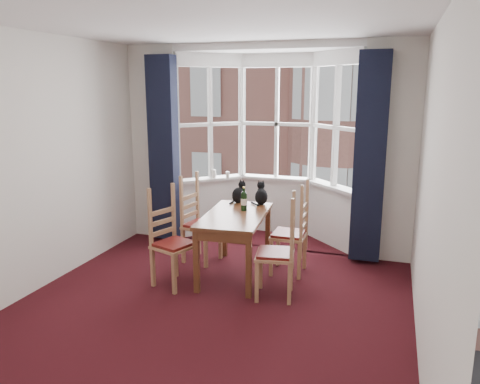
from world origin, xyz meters
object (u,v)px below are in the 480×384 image
at_px(chair_left_near, 169,244).
at_px(candle_tall, 214,174).
at_px(chair_right_far, 296,236).
at_px(cat_left, 239,194).
at_px(wine_bottle, 244,200).
at_px(candle_short, 228,175).
at_px(cat_right, 261,195).
at_px(dining_table, 235,223).
at_px(chair_left_far, 196,225).
at_px(chair_right_near, 283,255).

xyz_separation_m(chair_left_near, candle_tall, (-0.19, 1.93, 0.46)).
height_order(chair_left_near, chair_right_far, same).
distance_m(chair_right_far, cat_left, 0.95).
bearing_deg(wine_bottle, candle_short, 117.41).
distance_m(chair_right_far, cat_right, 0.71).
distance_m(candle_tall, candle_short, 0.21).
xyz_separation_m(dining_table, cat_left, (-0.14, 0.55, 0.22)).
distance_m(chair_right_far, wine_bottle, 0.76).
xyz_separation_m(chair_right_far, wine_bottle, (-0.63, -0.08, 0.41)).
distance_m(cat_left, cat_right, 0.30).
height_order(cat_left, cat_right, cat_right).
xyz_separation_m(chair_left_far, candle_short, (0.02, 1.17, 0.45)).
distance_m(dining_table, cat_right, 0.62).
relative_size(chair_left_far, cat_right, 2.98).
bearing_deg(chair_left_far, wine_bottle, -10.70).
bearing_deg(chair_right_near, chair_left_far, 150.88).
distance_m(chair_left_near, chair_right_far, 1.52).
relative_size(cat_left, cat_right, 0.98).
distance_m(dining_table, wine_bottle, 0.30).
bearing_deg(candle_short, chair_left_far, -91.11).
xyz_separation_m(cat_left, wine_bottle, (0.19, -0.36, 0.01)).
bearing_deg(chair_left_near, wine_bottle, 43.82).
distance_m(dining_table, chair_right_near, 0.83).
relative_size(candle_tall, candle_short, 1.19).
bearing_deg(candle_tall, cat_right, -42.26).
relative_size(chair_left_near, candle_tall, 7.23).
relative_size(chair_right_near, candle_short, 8.63).
relative_size(chair_left_near, wine_bottle, 3.14).
xyz_separation_m(dining_table, chair_right_far, (0.68, 0.27, -0.18)).
xyz_separation_m(chair_left_far, chair_right_near, (1.33, -0.74, 0.00)).
height_order(dining_table, wine_bottle, wine_bottle).
bearing_deg(candle_tall, chair_right_near, -51.07).
distance_m(cat_left, candle_short, 1.06).
height_order(chair_right_near, candle_tall, candle_tall).
relative_size(dining_table, wine_bottle, 4.54).
bearing_deg(chair_left_far, chair_left_near, -89.53).
height_order(dining_table, candle_short, candle_short).
relative_size(cat_left, wine_bottle, 1.03).
relative_size(chair_left_far, candle_short, 8.63).
relative_size(wine_bottle, candle_tall, 2.30).
bearing_deg(dining_table, chair_right_near, -31.81).
bearing_deg(chair_right_far, chair_left_far, 177.91).
height_order(chair_left_near, wine_bottle, wine_bottle).
height_order(chair_left_far, candle_short, candle_short).
bearing_deg(cat_left, candle_short, 117.49).
xyz_separation_m(chair_left_far, cat_right, (0.81, 0.23, 0.40)).
distance_m(dining_table, chair_right_far, 0.75).
relative_size(dining_table, chair_right_near, 1.45).
bearing_deg(cat_right, chair_left_near, -128.15).
relative_size(chair_right_far, candle_tall, 7.23).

